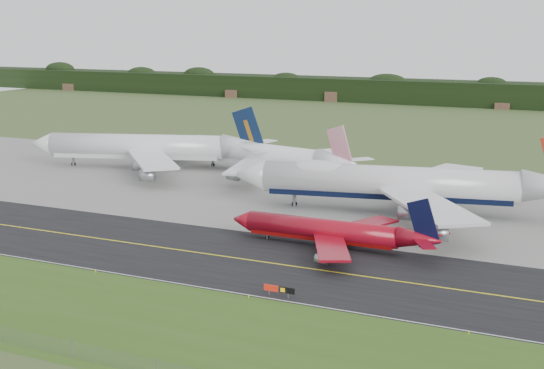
{
  "coord_description": "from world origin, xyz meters",
  "views": [
    {
      "loc": [
        51.53,
        -114.85,
        39.15
      ],
      "look_at": [
        -12.2,
        22.0,
        7.6
      ],
      "focal_mm": 50.0,
      "sensor_mm": 36.0,
      "label": 1
    }
  ],
  "objects_px": {
    "jet_red_737": "(333,231)",
    "jet_star_tail": "(265,156)",
    "jet_ba_747": "(401,183)",
    "taxiway_sign": "(279,289)",
    "jet_navy_gold": "(150,147)"
  },
  "relations": [
    {
      "from": "jet_red_737",
      "to": "jet_star_tail",
      "type": "xyz_separation_m",
      "value": [
        -40.96,
        57.43,
        2.12
      ]
    },
    {
      "from": "jet_red_737",
      "to": "jet_ba_747",
      "type": "bearing_deg",
      "value": 82.49
    },
    {
      "from": "jet_ba_747",
      "to": "jet_red_737",
      "type": "relative_size",
      "value": 1.89
    },
    {
      "from": "jet_ba_747",
      "to": "taxiway_sign",
      "type": "distance_m",
      "value": 58.3
    },
    {
      "from": "jet_ba_747",
      "to": "jet_red_737",
      "type": "distance_m",
      "value": 31.05
    },
    {
      "from": "taxiway_sign",
      "to": "jet_star_tail",
      "type": "bearing_deg",
      "value": 116.75
    },
    {
      "from": "jet_red_737",
      "to": "jet_navy_gold",
      "type": "xyz_separation_m",
      "value": [
        -74.35,
        52.04,
        2.88
      ]
    },
    {
      "from": "jet_star_tail",
      "to": "jet_navy_gold",
      "type": "bearing_deg",
      "value": -170.83
    },
    {
      "from": "jet_ba_747",
      "to": "jet_navy_gold",
      "type": "distance_m",
      "value": 81.27
    },
    {
      "from": "jet_red_737",
      "to": "taxiway_sign",
      "type": "bearing_deg",
      "value": -86.25
    },
    {
      "from": "jet_ba_747",
      "to": "jet_navy_gold",
      "type": "bearing_deg",
      "value": 164.7
    },
    {
      "from": "jet_red_737",
      "to": "taxiway_sign",
      "type": "distance_m",
      "value": 27.55
    },
    {
      "from": "jet_ba_747",
      "to": "jet_star_tail",
      "type": "relative_size",
      "value": 1.3
    },
    {
      "from": "jet_red_737",
      "to": "jet_star_tail",
      "type": "bearing_deg",
      "value": 125.5
    },
    {
      "from": "jet_navy_gold",
      "to": "jet_red_737",
      "type": "bearing_deg",
      "value": -34.99
    }
  ]
}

